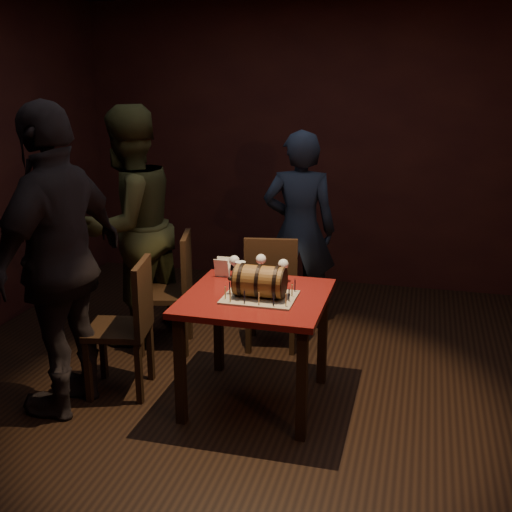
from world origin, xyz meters
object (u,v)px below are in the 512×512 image
chair_left_rear (174,285)px  person_left_rear (129,227)px  barrel_cake (260,281)px  chair_left_front (129,320)px  wine_glass_left (234,262)px  chair_back (271,287)px  person_back (299,231)px  pint_of_ale (240,273)px  pub_table (256,311)px  wine_glass_right (283,265)px  person_left_front (60,262)px  wine_glass_mid (261,260)px

chair_left_rear → person_left_rear: bearing=166.1°
barrel_cake → chair_left_front: bearing=-178.2°
barrel_cake → wine_glass_left: bearing=127.8°
chair_back → person_left_rear: person_left_rear is taller
person_back → person_left_rear: bearing=18.9°
chair_left_rear → person_left_rear: size_ratio=0.49×
pint_of_ale → person_left_rear: (-1.08, 0.56, 0.12)m
pub_table → pint_of_ale: size_ratio=6.00×
chair_left_rear → person_back: 1.16m
chair_back → chair_left_front: same height
chair_left_front → person_left_rear: 1.01m
person_left_rear → wine_glass_right: bearing=95.3°
wine_glass_left → person_left_rear: 1.11m
barrel_cake → chair_back: bearing=98.6°
wine_glass_right → chair_back: bearing=111.4°
wine_glass_right → person_left_front: person_left_front is taller
wine_glass_left → person_back: bearing=77.8°
chair_back → chair_left_rear: size_ratio=1.00×
pint_of_ale → chair_back: (0.07, 0.63, -0.30)m
pint_of_ale → person_left_front: person_left_front is taller
wine_glass_left → person_left_front: size_ratio=0.08×
person_left_front → wine_glass_left: bearing=132.4°
chair_left_rear → chair_left_front: bearing=-91.9°
pub_table → wine_glass_mid: wine_glass_mid is taller
barrel_cake → wine_glass_left: size_ratio=2.29×
wine_glass_left → barrel_cake: bearing=-52.2°
wine_glass_right → person_left_rear: bearing=161.1°
person_back → person_left_front: size_ratio=0.85×
barrel_cake → chair_left_front: 0.96m
chair_left_rear → person_left_rear: 0.59m
pub_table → chair_back: chair_back is taller
pint_of_ale → person_back: bearing=82.1°
pub_table → person_back: 1.41m
chair_left_rear → person_back: (0.84, 0.74, 0.31)m
wine_glass_right → person_left_rear: 1.43m
pub_table → wine_glass_left: size_ratio=5.59×
wine_glass_mid → person_left_front: (-1.10, -0.74, 0.12)m
person_back → wine_glass_left: bearing=69.5°
chair_left_rear → person_back: bearing=41.4°
wine_glass_right → person_back: person_back is taller
person_back → person_left_rear: size_ratio=0.89×
chair_left_front → person_back: 1.74m
person_back → wine_glass_right: bearing=87.2°
wine_glass_left → person_left_rear: (-1.00, 0.46, 0.07)m
wine_glass_left → chair_left_front: bearing=-148.8°
wine_glass_mid → person_back: person_back is taller
chair_left_rear → person_left_front: 1.17m
barrel_cake → pint_of_ale: (-0.20, 0.25, -0.04)m
pint_of_ale → person_back: person_back is taller
wine_glass_left → wine_glass_right: (0.34, 0.00, 0.00)m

